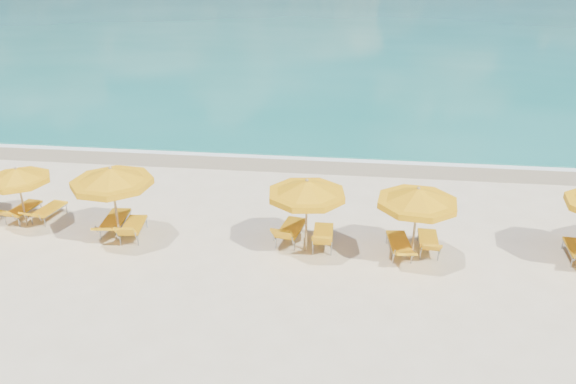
# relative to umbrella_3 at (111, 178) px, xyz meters

# --- Properties ---
(ground_plane) EXTENTS (120.00, 120.00, 0.00)m
(ground_plane) POSITION_rel_umbrella_3_xyz_m (5.16, 0.22, -2.16)
(ground_plane) COLOR beige
(ocean) EXTENTS (120.00, 80.00, 0.30)m
(ocean) POSITION_rel_umbrella_3_xyz_m (5.16, 48.22, -2.16)
(ocean) COLOR #137065
(ocean) RESTS_ON ground
(wet_sand_band) EXTENTS (120.00, 2.60, 0.01)m
(wet_sand_band) POSITION_rel_umbrella_3_xyz_m (5.16, 7.62, -2.16)
(wet_sand_band) COLOR tan
(wet_sand_band) RESTS_ON ground
(foam_line) EXTENTS (120.00, 1.20, 0.03)m
(foam_line) POSITION_rel_umbrella_3_xyz_m (5.16, 8.42, -2.16)
(foam_line) COLOR white
(foam_line) RESTS_ON ground
(whitecap_near) EXTENTS (14.00, 0.36, 0.05)m
(whitecap_near) POSITION_rel_umbrella_3_xyz_m (-0.84, 17.22, -2.16)
(whitecap_near) COLOR white
(whitecap_near) RESTS_ON ground
(whitecap_far) EXTENTS (18.00, 0.30, 0.05)m
(whitecap_far) POSITION_rel_umbrella_3_xyz_m (13.16, 24.22, -2.16)
(whitecap_far) COLOR white
(whitecap_far) RESTS_ON ground
(umbrella_2) EXTENTS (2.31, 2.31, 2.10)m
(umbrella_2) POSITION_rel_umbrella_3_xyz_m (-3.48, 0.61, -0.37)
(umbrella_2) COLOR tan
(umbrella_2) RESTS_ON ground
(umbrella_3) EXTENTS (3.08, 3.08, 2.53)m
(umbrella_3) POSITION_rel_umbrella_3_xyz_m (0.00, 0.00, 0.00)
(umbrella_3) COLOR tan
(umbrella_3) RESTS_ON ground
(umbrella_4) EXTENTS (2.88, 2.88, 2.39)m
(umbrella_4) POSITION_rel_umbrella_3_xyz_m (5.91, 0.07, -0.12)
(umbrella_4) COLOR tan
(umbrella_4) RESTS_ON ground
(umbrella_5) EXTENTS (2.89, 2.89, 2.38)m
(umbrella_5) POSITION_rel_umbrella_3_xyz_m (9.08, -0.10, -0.13)
(umbrella_5) COLOR tan
(umbrella_5) RESTS_ON ground
(lounger_2_left) EXTENTS (0.80, 1.80, 0.81)m
(lounger_2_left) POSITION_rel_umbrella_3_xyz_m (-3.87, 1.06, -1.94)
(lounger_2_left) COLOR #A5A8AD
(lounger_2_left) RESTS_ON ground
(lounger_2_right) EXTENTS (0.85, 1.81, 0.73)m
(lounger_2_right) POSITION_rel_umbrella_3_xyz_m (-2.98, 1.14, -1.95)
(lounger_2_right) COLOR #A5A8AD
(lounger_2_right) RESTS_ON ground
(lounger_3_left) EXTENTS (0.83, 2.08, 0.75)m
(lounger_3_left) POSITION_rel_umbrella_3_xyz_m (-0.38, 0.59, -1.92)
(lounger_3_left) COLOR #A5A8AD
(lounger_3_left) RESTS_ON ground
(lounger_3_right) EXTENTS (0.83, 1.85, 0.87)m
(lounger_3_right) POSITION_rel_umbrella_3_xyz_m (0.36, 0.28, -1.93)
(lounger_3_right) COLOR #A5A8AD
(lounger_3_right) RESTS_ON ground
(lounger_4_left) EXTENTS (0.98, 1.99, 0.95)m
(lounger_4_left) POSITION_rel_umbrella_3_xyz_m (5.38, 0.64, -1.91)
(lounger_4_left) COLOR #A5A8AD
(lounger_4_left) RESTS_ON ground
(lounger_4_right) EXTENTS (0.66, 1.81, 0.88)m
(lounger_4_right) POSITION_rel_umbrella_3_xyz_m (6.41, 0.44, -1.93)
(lounger_4_right) COLOR #A5A8AD
(lounger_4_right) RESTS_ON ground
(lounger_5_left) EXTENTS (0.82, 1.93, 0.68)m
(lounger_5_left) POSITION_rel_umbrella_3_xyz_m (8.73, 0.21, -1.94)
(lounger_5_left) COLOR #A5A8AD
(lounger_5_left) RESTS_ON ground
(lounger_5_right) EXTENTS (0.64, 1.75, 0.80)m
(lounger_5_right) POSITION_rel_umbrella_3_xyz_m (9.62, 0.50, -1.94)
(lounger_5_right) COLOR #A5A8AD
(lounger_5_right) RESTS_ON ground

